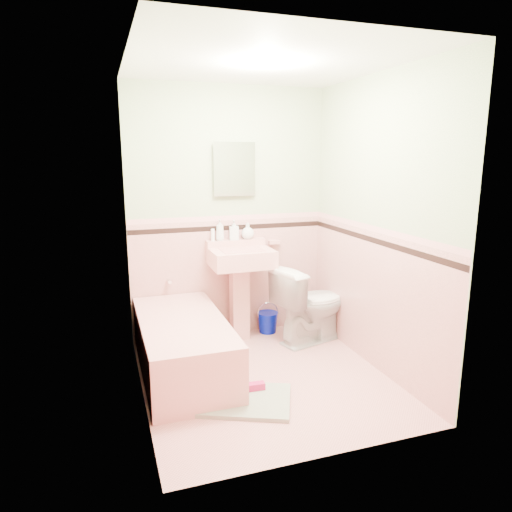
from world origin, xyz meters
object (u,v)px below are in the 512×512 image
object	(u,v)px
sink	(241,295)
shoe	(256,386)
bathtub	(183,348)
soap_bottle_left	(220,230)
soap_bottle_right	(248,231)
soap_bottle_mid	(234,230)
bucket	(268,322)
medicine_cabinet	(234,169)
toilet	(311,304)

from	to	relation	value
sink	shoe	world-z (taller)	sink
shoe	bathtub	bearing A→B (deg)	134.13
soap_bottle_left	soap_bottle_right	xyz separation A→B (m)	(0.29, 0.00, -0.02)
soap_bottle_left	soap_bottle_mid	bearing A→B (deg)	0.00
soap_bottle_right	shoe	bearing A→B (deg)	-104.95
soap_bottle_right	bucket	distance (m)	1.00
medicine_cabinet	toilet	bearing A→B (deg)	-34.67
toilet	shoe	size ratio (longest dim) A/B	5.67
bathtub	soap_bottle_left	xyz separation A→B (m)	(0.52, 0.71, 0.88)
soap_bottle_mid	bucket	world-z (taller)	soap_bottle_mid
soap_bottle_left	bucket	distance (m)	1.11
bathtub	bucket	xyz separation A→B (m)	(1.01, 0.64, -0.12)
medicine_cabinet	soap_bottle_left	xyz separation A→B (m)	(-0.16, -0.03, -0.59)
medicine_cabinet	bucket	bearing A→B (deg)	-16.50
soap_bottle_left	bathtub	bearing A→B (deg)	-126.19
soap_bottle_left	soap_bottle_right	bearing A→B (deg)	0.00
sink	medicine_cabinet	xyz separation A→B (m)	(0.00, 0.21, 1.23)
bucket	shoe	xyz separation A→B (m)	(-0.53, -1.19, -0.05)
sink	soap_bottle_left	size ratio (longest dim) A/B	4.46
bathtub	sink	xyz separation A→B (m)	(0.68, 0.53, 0.24)
bathtub	shoe	xyz separation A→B (m)	(0.47, -0.54, -0.17)
sink	soap_bottle_mid	world-z (taller)	soap_bottle_mid
bathtub	toilet	bearing A→B (deg)	12.25
sink	medicine_cabinet	bearing A→B (deg)	90.00
medicine_cabinet	soap_bottle_left	world-z (taller)	medicine_cabinet
toilet	bucket	world-z (taller)	toilet
medicine_cabinet	soap_bottle_mid	bearing A→B (deg)	-118.44
medicine_cabinet	bucket	distance (m)	1.63
soap_bottle_left	toilet	xyz separation A→B (m)	(0.81, -0.42, -0.72)
bucket	shoe	bearing A→B (deg)	-114.13
bucket	toilet	bearing A→B (deg)	-47.35
medicine_cabinet	shoe	xyz separation A→B (m)	(-0.21, -1.28, -1.64)
soap_bottle_left	soap_bottle_right	world-z (taller)	soap_bottle_left
medicine_cabinet	soap_bottle_left	bearing A→B (deg)	-169.42
toilet	sink	bearing A→B (deg)	53.55
soap_bottle_left	soap_bottle_mid	world-z (taller)	soap_bottle_left
sink	toilet	size ratio (longest dim) A/B	1.21
medicine_cabinet	toilet	xyz separation A→B (m)	(0.65, -0.45, -1.31)
soap_bottle_mid	soap_bottle_right	distance (m)	0.15
medicine_cabinet	soap_bottle_right	bearing A→B (deg)	-13.15
soap_bottle_mid	bucket	distance (m)	1.05
soap_bottle_right	toilet	bearing A→B (deg)	-38.80
soap_bottle_left	sink	bearing A→B (deg)	-48.27
sink	shoe	distance (m)	1.17
bathtub	shoe	size ratio (longest dim) A/B	10.96
sink	bathtub	bearing A→B (deg)	-142.07
bathtub	soap_bottle_right	distance (m)	1.38
bathtub	medicine_cabinet	size ratio (longest dim) A/B	3.34
medicine_cabinet	soap_bottle_right	world-z (taller)	medicine_cabinet
medicine_cabinet	shoe	bearing A→B (deg)	-99.14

